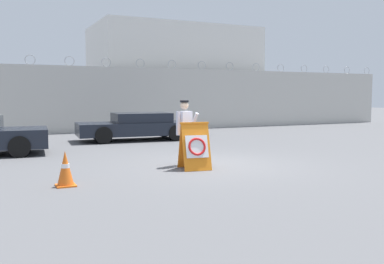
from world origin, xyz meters
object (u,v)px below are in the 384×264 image
object	(u,v)px
barricade_sign	(195,146)
traffic_cone_near	(65,169)
parked_car_rear_sedan	(137,126)
security_guard	(185,130)

from	to	relation	value
barricade_sign	traffic_cone_near	world-z (taller)	barricade_sign
traffic_cone_near	parked_car_rear_sedan	world-z (taller)	parked_car_rear_sedan
security_guard	parked_car_rear_sedan	distance (m)	6.56
security_guard	traffic_cone_near	bearing A→B (deg)	173.98
security_guard	parked_car_rear_sedan	world-z (taller)	security_guard
barricade_sign	parked_car_rear_sedan	world-z (taller)	barricade_sign
traffic_cone_near	security_guard	bearing A→B (deg)	22.17
parked_car_rear_sedan	traffic_cone_near	bearing A→B (deg)	67.06
security_guard	traffic_cone_near	xyz separation A→B (m)	(-3.24, -1.32, -0.59)
barricade_sign	traffic_cone_near	bearing A→B (deg)	-159.55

